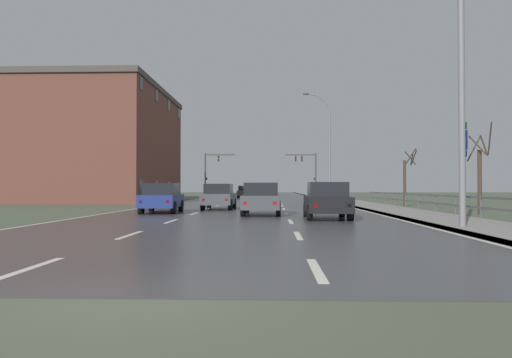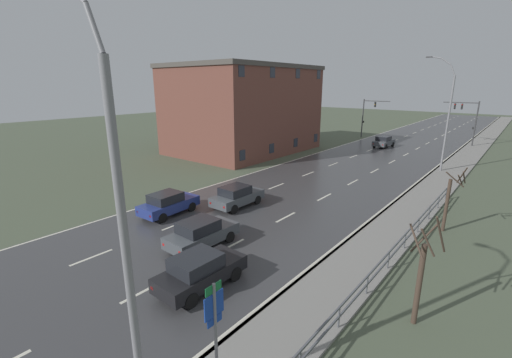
# 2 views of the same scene
# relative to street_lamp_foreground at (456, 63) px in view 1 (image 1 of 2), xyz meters

# --- Properties ---
(ground_plane) EXTENTS (160.00, 160.00, 0.12)m
(ground_plane) POSITION_rel_street_lamp_foreground_xyz_m (-7.43, 38.58, -5.35)
(ground_plane) COLOR #4C5642
(road_asphalt_strip) EXTENTS (14.00, 120.00, 0.03)m
(road_asphalt_strip) POSITION_rel_street_lamp_foreground_xyz_m (-7.43, 50.58, -5.28)
(road_asphalt_strip) COLOR #3D3D3F
(road_asphalt_strip) RESTS_ON ground
(sidewalk_right) EXTENTS (3.00, 120.00, 0.12)m
(sidewalk_right) POSITION_rel_street_lamp_foreground_xyz_m (0.99, 50.58, -5.23)
(sidewalk_right) COLOR gray
(sidewalk_right) RESTS_ON ground
(guardrail) EXTENTS (0.07, 28.95, 1.00)m
(guardrail) POSITION_rel_street_lamp_foreground_xyz_m (2.42, 10.42, -4.59)
(guardrail) COLOR #515459
(guardrail) RESTS_ON ground
(street_lamp_foreground) EXTENTS (2.61, 0.24, 10.84)m
(street_lamp_foreground) POSITION_rel_street_lamp_foreground_xyz_m (0.00, 0.00, 0.00)
(street_lamp_foreground) COLOR slate
(street_lamp_foreground) RESTS_ON ground
(street_lamp_midground) EXTENTS (2.82, 0.24, 11.24)m
(street_lamp_midground) POSITION_rel_street_lamp_foreground_xyz_m (-0.02, 34.40, 0.18)
(street_lamp_midground) COLOR slate
(street_lamp_midground) RESTS_ON ground
(highway_sign) EXTENTS (0.09, 0.68, 3.65)m
(highway_sign) POSITION_rel_street_lamp_foreground_xyz_m (0.96, 1.83, -2.95)
(highway_sign) COLOR slate
(highway_sign) RESTS_ON ground
(traffic_signal_right) EXTENTS (4.55, 0.36, 6.33)m
(traffic_signal_right) POSITION_rel_street_lamp_foreground_xyz_m (-0.59, 53.19, -0.99)
(traffic_signal_right) COLOR #38383A
(traffic_signal_right) RESTS_ON ground
(traffic_signal_left) EXTENTS (4.29, 0.36, 6.25)m
(traffic_signal_left) POSITION_rel_street_lamp_foreground_xyz_m (-14.62, 51.65, -1.26)
(traffic_signal_left) COLOR #38383A
(traffic_signal_left) RESTS_ON ground
(car_far_left) EXTENTS (1.88, 4.12, 1.57)m
(car_far_left) POSITION_rel_street_lamp_foreground_xyz_m (-3.48, 5.17, -4.49)
(car_far_left) COLOR black
(car_far_left) RESTS_ON ground
(car_near_right) EXTENTS (2.00, 4.18, 1.57)m
(car_near_right) POSITION_rel_street_lamp_foreground_xyz_m (-9.21, 44.69, -4.49)
(car_near_right) COLOR #474C51
(car_near_right) RESTS_ON ground
(car_distant) EXTENTS (1.87, 4.12, 1.57)m
(car_distant) POSITION_rel_street_lamp_foreground_xyz_m (-9.06, 13.70, -4.49)
(car_distant) COLOR #474C51
(car_distant) RESTS_ON ground
(car_far_right) EXTENTS (1.89, 4.13, 1.57)m
(car_far_right) POSITION_rel_street_lamp_foreground_xyz_m (-6.33, 7.81, -4.49)
(car_far_right) COLOR #474C51
(car_far_right) RESTS_ON ground
(car_mid_centre) EXTENTS (2.00, 4.18, 1.57)m
(car_mid_centre) POSITION_rel_street_lamp_foreground_xyz_m (-11.62, 9.60, -4.49)
(car_mid_centre) COLOR navy
(car_mid_centre) RESTS_ON ground
(brick_building) EXTENTS (13.27, 18.21, 10.93)m
(brick_building) POSITION_rel_street_lamp_foreground_xyz_m (-22.96, 30.45, 0.18)
(brick_building) COLOR brown
(brick_building) RESTS_ON ground
(bare_tree_near) EXTENTS (1.18, 1.14, 4.53)m
(bare_tree_near) POSITION_rel_street_lamp_foreground_xyz_m (4.45, 8.61, -3.36)
(bare_tree_near) COLOR #423328
(bare_tree_near) RESTS_ON ground
(bare_tree_mid) EXTENTS (0.98, 1.64, 4.12)m
(bare_tree_mid) POSITION_rel_street_lamp_foreground_xyz_m (3.58, 18.44, -3.34)
(bare_tree_mid) COLOR #423328
(bare_tree_mid) RESTS_ON ground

